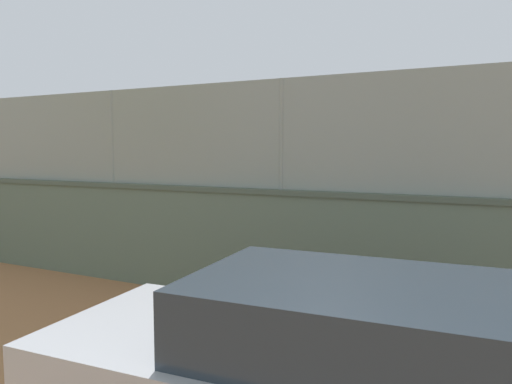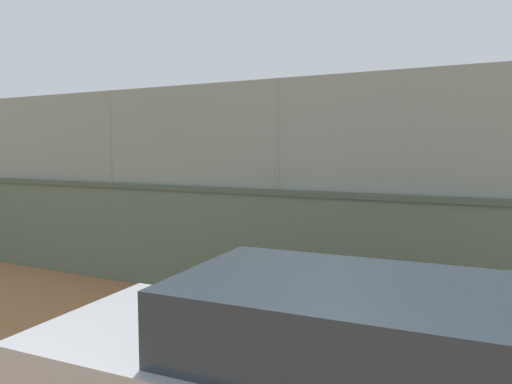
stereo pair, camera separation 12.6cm
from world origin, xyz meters
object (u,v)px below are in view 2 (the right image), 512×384
Objects in this scene: spare_ball_by_wall at (144,259)px; sports_ball at (400,219)px; player_at_service_line at (410,189)px; parked_car_silver at (339,383)px; player_foreground_swinging at (227,199)px.

sports_ball is at bearing -113.61° from spare_ball_by_wall.
spare_ball_by_wall is (3.66, 10.74, -0.86)m from player_at_service_line.
parked_car_silver is at bearing 97.95° from player_at_service_line.
player_foreground_swinging is 12.44× the size of spare_ball_by_wall.
player_foreground_swinging is 5.99m from sports_ball.
spare_ball_by_wall is (3.73, 8.54, -0.00)m from sports_ball.
parked_car_silver is (-2.15, 15.41, -0.12)m from player_at_service_line.
player_foreground_swinging reaches higher than parked_car_silver.
player_at_service_line is 0.34× the size of parked_car_silver.
player_at_service_line is at bearing -124.63° from player_foreground_swinging.
player_at_service_line is 7.55m from player_foreground_swinging.
spare_ball_by_wall is 0.03× the size of parked_car_silver.
player_foreground_swinging reaches higher than spare_ball_by_wall.
parked_car_silver is (-6.44, 9.19, -0.10)m from player_foreground_swinging.
sports_ball is 0.03× the size of parked_car_silver.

